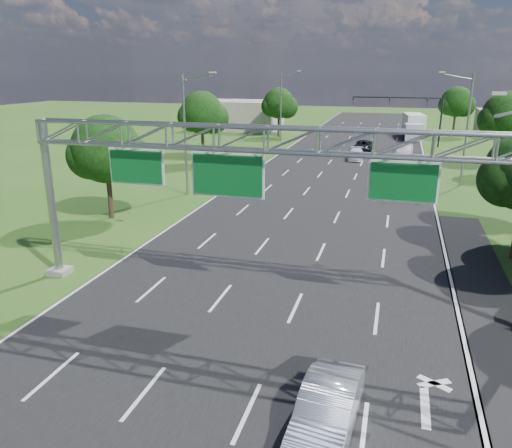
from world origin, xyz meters
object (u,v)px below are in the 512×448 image
(sign_gantry, at_px, (268,153))
(traffic_signal, at_px, (415,108))
(box_truck, at_px, (413,126))
(silver_sedan, at_px, (326,411))

(sign_gantry, xyz_separation_m, traffic_signal, (7.15, 53.00, -1.72))
(sign_gantry, xyz_separation_m, box_truck, (7.38, 62.42, -5.16))
(sign_gantry, bearing_deg, silver_sedan, -64.15)
(traffic_signal, relative_size, silver_sedan, 2.68)
(silver_sedan, xyz_separation_m, box_truck, (3.42, 70.61, 0.98))
(sign_gantry, relative_size, silver_sedan, 5.16)
(traffic_signal, bearing_deg, silver_sedan, -92.98)
(silver_sedan, bearing_deg, traffic_signal, 91.24)
(sign_gantry, bearing_deg, traffic_signal, 82.32)
(box_truck, bearing_deg, silver_sedan, -100.25)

